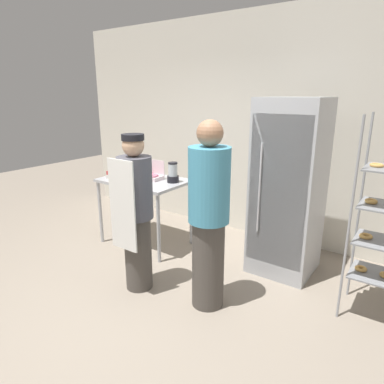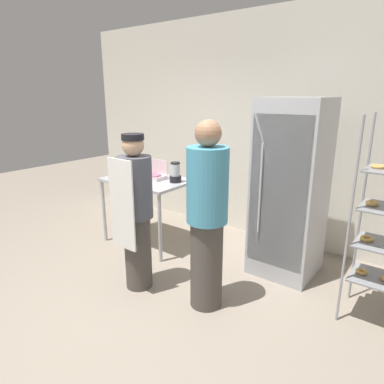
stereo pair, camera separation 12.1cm
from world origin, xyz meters
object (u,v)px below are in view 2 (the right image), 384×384
Objects in this scene: person_baker at (136,211)px; person_customer at (207,217)px; donut_box at (155,175)px; binder_stack at (124,174)px; blender_pitcher at (175,173)px; refrigerator at (290,189)px.

person_baker is 0.91× the size of person_customer.
donut_box is 0.17× the size of person_baker.
binder_stack is 0.16× the size of person_customer.
person_customer reaches higher than blender_pitcher.
blender_pitcher is 1.34m from person_customer.
refrigerator is 1.42m from blender_pitcher.
person_customer is at bearing -37.79° from blender_pitcher.
refrigerator is at bearing 14.42° from binder_stack.
person_baker is (0.98, -0.72, -0.11)m from binder_stack.
person_baker is (0.30, -0.98, -0.17)m from blender_pitcher.
blender_pitcher is 1.04m from person_baker.
refrigerator is at bearing 10.51° from donut_box.
refrigerator is 1.10× the size of person_customer.
refrigerator reaches higher than blender_pitcher.
binder_stack is at bearing -165.58° from refrigerator.
blender_pitcher is at bearing -168.82° from refrigerator.
refrigerator is 1.15m from person_customer.
donut_box is 1.13m from person_baker.
donut_box is 0.93× the size of binder_stack.
blender_pitcher reaches higher than binder_stack.
donut_box is at bearing -172.41° from blender_pitcher.
blender_pitcher is 0.73m from binder_stack.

